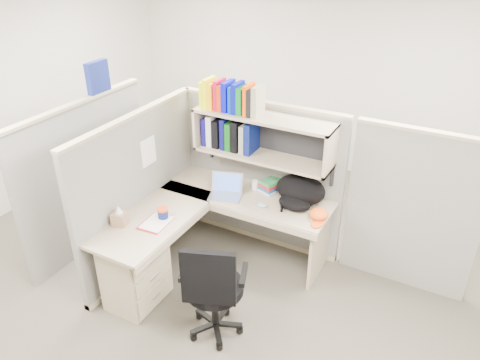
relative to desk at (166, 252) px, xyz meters
The scene contains 14 objects.
ground 0.66m from the desk, 35.01° to the left, with size 6.00×6.00×0.00m, color #322F27.
room_shell 1.28m from the desk, 35.01° to the left, with size 6.00×6.00×6.00m.
cubicle 0.88m from the desk, 86.86° to the left, with size 3.79×1.84×1.95m.
desk is the anchor object (origin of this frame).
laptop 0.86m from the desk, 71.98° to the left, with size 0.32×0.32×0.23m, color #AEAEB2, non-canonical shape.
backpack 1.38m from the desk, 44.57° to the left, with size 0.49×0.38×0.29m, color black, non-canonical shape.
orange_cap 1.47m from the desk, 33.50° to the left, with size 0.18×0.20×0.10m, color #E14F13, non-canonical shape.
snack_canister 0.37m from the desk, 128.20° to the left, with size 0.10×0.10×0.10m.
tissue_box 0.56m from the desk, 157.14° to the right, with size 0.12×0.12×0.20m, color #997257, non-canonical shape.
mouse 1.02m from the desk, 48.74° to the left, with size 0.09×0.06×0.03m, color #8CA8C6.
paper_cup 1.14m from the desk, 67.25° to the left, with size 0.07×0.07×0.10m, color silver.
book_stack 1.26m from the desk, 61.54° to the left, with size 0.18×0.24×0.12m, color gray, non-canonical shape.
loose_paper 0.31m from the desk, 167.30° to the left, with size 0.22×0.29×0.00m, color white, non-canonical shape.
task_chair 0.77m from the desk, 23.33° to the right, with size 0.60×0.55×1.03m.
Camera 1 is at (1.87, -3.07, 3.14)m, focal length 35.00 mm.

